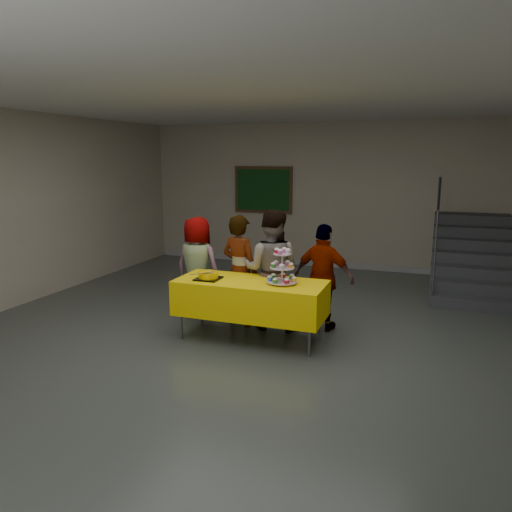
# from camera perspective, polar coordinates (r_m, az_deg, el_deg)

# --- Properties ---
(room_shell) EXTENTS (10.00, 10.04, 3.02)m
(room_shell) POSITION_cam_1_polar(r_m,az_deg,el_deg) (5.69, -1.52, 9.62)
(room_shell) COLOR #4C514C
(room_shell) RESTS_ON ground
(bake_table) EXTENTS (1.88, 0.78, 0.77)m
(bake_table) POSITION_cam_1_polar(r_m,az_deg,el_deg) (6.30, -0.63, -4.74)
(bake_table) COLOR #595960
(bake_table) RESTS_ON ground
(cupcake_stand) EXTENTS (0.38, 0.38, 0.44)m
(cupcake_stand) POSITION_cam_1_polar(r_m,az_deg,el_deg) (6.08, 3.01, -1.59)
(cupcake_stand) COLOR silver
(cupcake_stand) RESTS_ON bake_table
(bear_cake) EXTENTS (0.32, 0.36, 0.12)m
(bear_cake) POSITION_cam_1_polar(r_m,az_deg,el_deg) (6.34, -5.47, -2.14)
(bear_cake) COLOR black
(bear_cake) RESTS_ON bake_table
(schoolchild_a) EXTENTS (0.75, 0.53, 1.46)m
(schoolchild_a) POSITION_cam_1_polar(r_m,az_deg,el_deg) (7.30, -6.70, -1.21)
(schoolchild_a) COLOR slate
(schoolchild_a) RESTS_ON ground
(schoolchild_b) EXTENTS (0.64, 0.51, 1.53)m
(schoolchild_b) POSITION_cam_1_polar(r_m,az_deg,el_deg) (6.84, -1.87, -1.64)
(schoolchild_b) COLOR slate
(schoolchild_b) RESTS_ON ground
(schoolchild_c) EXTENTS (0.84, 0.68, 1.62)m
(schoolchild_c) POSITION_cam_1_polar(r_m,az_deg,el_deg) (6.68, 1.74, -1.59)
(schoolchild_c) COLOR slate
(schoolchild_c) RESTS_ON ground
(schoolchild_d) EXTENTS (0.89, 0.50, 1.44)m
(schoolchild_d) POSITION_cam_1_polar(r_m,az_deg,el_deg) (6.68, 7.73, -2.48)
(schoolchild_d) COLOR #5C5C65
(schoolchild_d) RESTS_ON ground
(staircase) EXTENTS (1.30, 2.40, 2.04)m
(staircase) POSITION_cam_1_polar(r_m,az_deg,el_deg) (9.59, 23.29, -0.53)
(staircase) COLOR #424447
(staircase) RESTS_ON ground
(noticeboard) EXTENTS (1.30, 0.05, 1.00)m
(noticeboard) POSITION_cam_1_polar(r_m,az_deg,el_deg) (10.87, 0.82, 7.58)
(noticeboard) COLOR #472B16
(noticeboard) RESTS_ON ground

